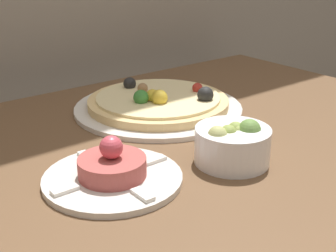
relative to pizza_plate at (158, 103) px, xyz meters
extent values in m
cube|color=brown|center=(-0.11, -0.15, -0.03)|extent=(1.30, 0.83, 0.03)
cylinder|color=brown|center=(0.48, 0.21, -0.40)|extent=(0.06, 0.06, 0.69)
cylinder|color=silver|center=(0.00, 0.00, -0.01)|extent=(0.37, 0.37, 0.01)
cylinder|color=#E5C17F|center=(0.00, 0.00, 0.00)|extent=(0.31, 0.31, 0.02)
cylinder|color=beige|center=(0.00, 0.00, 0.01)|extent=(0.27, 0.27, 0.01)
sphere|color=#B22D23|center=(0.09, -0.02, 0.02)|extent=(0.02, 0.02, 0.02)
sphere|color=#997047|center=(-0.01, 0.05, 0.02)|extent=(0.02, 0.02, 0.02)
sphere|color=black|center=(0.06, -0.08, 0.03)|extent=(0.03, 0.03, 0.03)
sphere|color=#387F33|center=(-0.05, -0.01, 0.03)|extent=(0.03, 0.03, 0.03)
sphere|color=gold|center=(-0.02, -0.04, 0.03)|extent=(0.03, 0.03, 0.03)
sphere|color=gold|center=(-0.03, -0.01, 0.03)|extent=(0.03, 0.03, 0.03)
sphere|color=black|center=(-0.01, 0.09, 0.03)|extent=(0.03, 0.03, 0.03)
cylinder|color=silver|center=(-0.25, -0.22, -0.01)|extent=(0.22, 0.22, 0.01)
cylinder|color=#B2514C|center=(-0.25, -0.22, 0.01)|extent=(0.11, 0.11, 0.03)
sphere|color=#DB4C5B|center=(-0.25, -0.22, 0.04)|extent=(0.04, 0.04, 0.04)
cube|color=white|center=(-0.17, -0.22, 0.00)|extent=(0.04, 0.02, 0.01)
cube|color=white|center=(-0.25, -0.14, 0.00)|extent=(0.02, 0.04, 0.01)
cube|color=white|center=(-0.33, -0.22, 0.00)|extent=(0.04, 0.02, 0.01)
cube|color=white|center=(-0.25, -0.30, 0.00)|extent=(0.02, 0.04, 0.01)
cylinder|color=white|center=(-0.06, -0.28, 0.01)|extent=(0.13, 0.13, 0.06)
sphere|color=#8EA34C|center=(-0.07, -0.28, 0.04)|extent=(0.03, 0.03, 0.03)
sphere|color=#A3B25B|center=(-0.09, -0.28, 0.04)|extent=(0.02, 0.02, 0.02)
sphere|color=#668E42|center=(-0.04, -0.30, 0.04)|extent=(0.04, 0.04, 0.04)
sphere|color=#A3B25B|center=(-0.05, -0.28, 0.04)|extent=(0.02, 0.02, 0.02)
sphere|color=#8EA34C|center=(-0.05, -0.28, 0.04)|extent=(0.03, 0.03, 0.03)
sphere|color=#B7BC70|center=(-0.09, -0.28, 0.04)|extent=(0.03, 0.03, 0.03)
camera|label=1|loc=(-0.58, -0.77, 0.33)|focal=50.00mm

